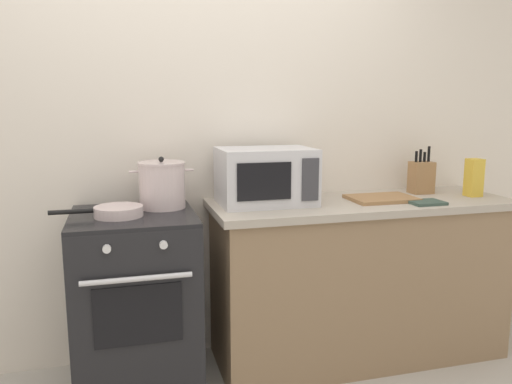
{
  "coord_description": "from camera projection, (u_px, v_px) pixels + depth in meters",
  "views": [
    {
      "loc": [
        -0.4,
        -1.88,
        1.45
      ],
      "look_at": [
        0.28,
        0.6,
        1.0
      ],
      "focal_mm": 35.2,
      "sensor_mm": 36.0,
      "label": 1
    }
  ],
  "objects": [
    {
      "name": "stove",
      "position": [
        137.0,
        303.0,
        2.54
      ],
      "size": [
        0.6,
        0.64,
        0.92
      ],
      "color": "black",
      "rests_on": "ground_plane"
    },
    {
      "name": "frying_pan",
      "position": [
        117.0,
        211.0,
        2.4
      ],
      "size": [
        0.43,
        0.23,
        0.05
      ],
      "color": "beige",
      "rests_on": "stove"
    },
    {
      "name": "knife_block",
      "position": [
        421.0,
        177.0,
        3.01
      ],
      "size": [
        0.13,
        0.1,
        0.28
      ],
      "color": "#997047",
      "rests_on": "countertop_right"
    },
    {
      "name": "oven_mitt",
      "position": [
        426.0,
        202.0,
        2.7
      ],
      "size": [
        0.18,
        0.14,
        0.02
      ],
      "primitive_type": "cube",
      "color": "#384C42",
      "rests_on": "countertop_right"
    },
    {
      "name": "countertop_right",
      "position": [
        362.0,
        204.0,
        2.8
      ],
      "size": [
        1.7,
        0.6,
        0.04
      ],
      "primitive_type": "cube",
      "color": "#ADA393",
      "rests_on": "lower_cabinet_right"
    },
    {
      "name": "cutting_board",
      "position": [
        382.0,
        198.0,
        2.81
      ],
      "size": [
        0.36,
        0.26,
        0.02
      ],
      "primitive_type": "cube",
      "color": "#997047",
      "rests_on": "countertop_right"
    },
    {
      "name": "back_wall",
      "position": [
        243.0,
        139.0,
        2.92
      ],
      "size": [
        4.4,
        0.1,
        2.5
      ],
      "primitive_type": "cube",
      "color": "silver",
      "rests_on": "ground_plane"
    },
    {
      "name": "pasta_box",
      "position": [
        474.0,
        178.0,
        2.91
      ],
      "size": [
        0.08,
        0.08,
        0.22
      ],
      "primitive_type": "cube",
      "color": "gold",
      "rests_on": "countertop_right"
    },
    {
      "name": "microwave",
      "position": [
        266.0,
        176.0,
        2.69
      ],
      "size": [
        0.5,
        0.37,
        0.3
      ],
      "color": "silver",
      "rests_on": "countertop_right"
    },
    {
      "name": "stock_pot",
      "position": [
        162.0,
        185.0,
        2.59
      ],
      "size": [
        0.33,
        0.24,
        0.27
      ],
      "color": "beige",
      "rests_on": "stove"
    },
    {
      "name": "lower_cabinet_right",
      "position": [
        359.0,
        282.0,
        2.88
      ],
      "size": [
        1.64,
        0.56,
        0.88
      ],
      "primitive_type": "cube",
      "color": "#8C7051",
      "rests_on": "ground_plane"
    }
  ]
}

